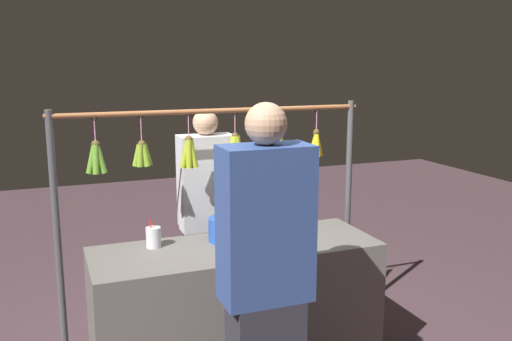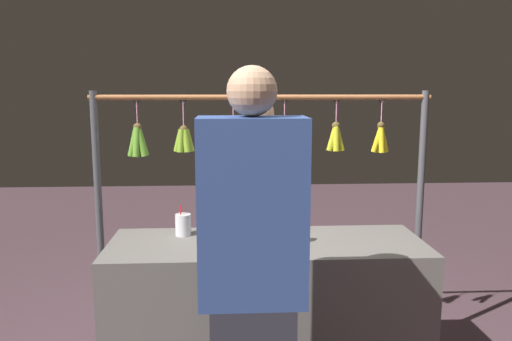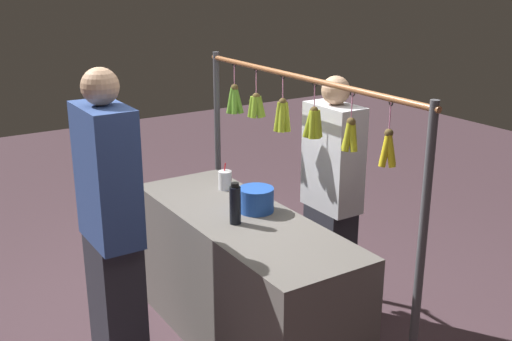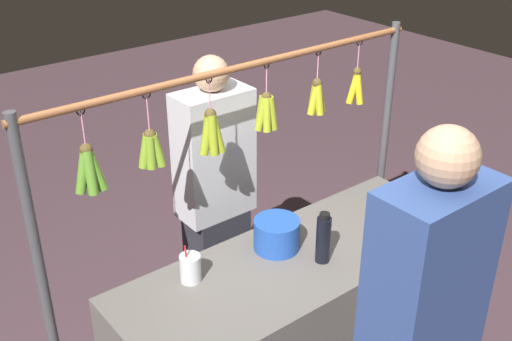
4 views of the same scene
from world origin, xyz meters
TOP-DOWN VIEW (x-y plane):
  - market_counter at (0.00, 0.00)m, footprint 1.72×0.61m
  - display_rack at (0.05, -0.40)m, footprint 2.05×0.12m
  - water_bottle at (-0.06, 0.08)m, footprint 0.06×0.06m
  - blue_bucket at (0.03, -0.12)m, footprint 0.21×0.21m
  - drink_cup at (0.47, -0.16)m, footprint 0.09×0.09m
  - vendor_person at (-0.01, -0.66)m, footprint 0.38×0.21m
  - customer_person at (0.11, 0.74)m, footprint 0.42×0.23m

SIDE VIEW (x-z plane):
  - market_counter at x=0.00m, z-range 0.00..0.84m
  - vendor_person at x=-0.01m, z-range -0.01..1.59m
  - customer_person at x=0.11m, z-range -0.01..1.74m
  - drink_cup at x=0.47m, z-range 0.82..0.99m
  - blue_bucket at x=0.03m, z-range 0.84..0.99m
  - water_bottle at x=-0.06m, z-range 0.84..1.08m
  - display_rack at x=0.05m, z-range 0.36..2.01m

